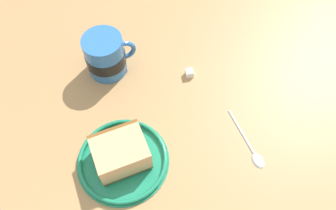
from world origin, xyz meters
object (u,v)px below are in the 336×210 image
at_px(teaspoon, 253,150).
at_px(tea_mug, 106,55).
at_px(sugar_cube, 189,73).
at_px(small_plate, 123,160).
at_px(cake_slice, 121,153).

bearing_deg(teaspoon, tea_mug, 103.67).
distance_m(teaspoon, sugar_cube, 0.20).
xyz_separation_m(tea_mug, teaspoon, (0.08, -0.32, -0.04)).
relative_size(tea_mug, sugar_cube, 6.50).
height_order(small_plate, cake_slice, cake_slice).
height_order(cake_slice, tea_mug, tea_mug).
xyz_separation_m(small_plate, cake_slice, (0.00, 0.00, 0.03)).
xyz_separation_m(cake_slice, tea_mug, (0.10, 0.18, 0.01)).
bearing_deg(small_plate, teaspoon, -37.50).
relative_size(small_plate, cake_slice, 1.51).
height_order(small_plate, tea_mug, tea_mug).
height_order(teaspoon, sugar_cube, sugar_cube).
relative_size(cake_slice, teaspoon, 0.88).
relative_size(small_plate, tea_mug, 1.64).
xyz_separation_m(small_plate, teaspoon, (0.18, -0.14, -0.00)).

